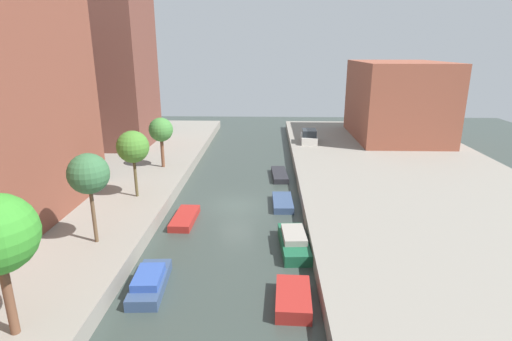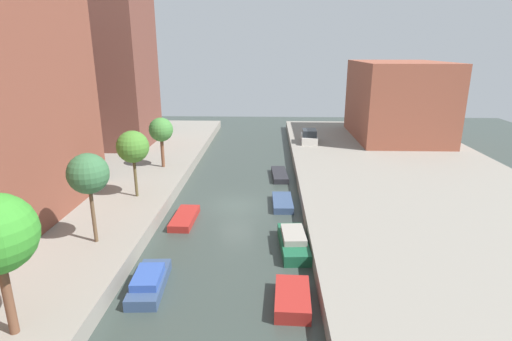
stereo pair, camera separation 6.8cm
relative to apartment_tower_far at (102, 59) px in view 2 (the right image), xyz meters
name	(u,v)px [view 2 (the right image)]	position (x,y,z in m)	size (l,w,h in m)	color
ground_plane	(236,206)	(16.00, -16.34, -10.52)	(84.00, 84.00, 0.00)	#333D38
quay_left	(46,197)	(1.00, -16.34, -10.02)	(20.00, 64.00, 1.00)	gray
quay_right	(433,202)	(31.00, -16.34, -10.02)	(20.00, 64.00, 1.00)	gray
apartment_tower_far	(102,59)	(0.00, 0.00, 0.00)	(10.00, 9.01, 19.03)	brown
low_block_right	(398,100)	(34.00, 4.59, -4.94)	(10.00, 14.09, 9.14)	brown
street_tree_1	(88,174)	(8.57, -24.62, -5.43)	(2.27, 2.27, 5.25)	brown
street_tree_2	(133,147)	(8.57, -17.14, -5.71)	(2.36, 2.36, 5.01)	brown
street_tree_3	(161,130)	(8.57, -9.27, -6.03)	(2.19, 2.19, 4.64)	brown
parked_car	(309,137)	(23.17, 1.48, -8.87)	(1.94, 4.09, 1.56)	beige
moored_boat_left_1	(149,282)	(12.51, -27.79, -10.11)	(1.76, 4.06, 0.96)	#33476B
moored_boat_left_2	(185,218)	(12.60, -19.42, -10.27)	(1.55, 3.95, 0.49)	maroon
moored_boat_right_1	(292,299)	(19.70, -28.89, -10.17)	(1.76, 3.15, 0.69)	maroon
moored_boat_right_2	(293,242)	(20.05, -23.19, -10.07)	(1.87, 4.64, 1.05)	#195638
moored_boat_right_3	(283,203)	(19.58, -16.21, -10.26)	(1.59, 3.68, 0.50)	#33476B
moored_boat_right_4	(280,175)	(19.50, -9.03, -10.27)	(1.59, 4.37, 0.48)	#232328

